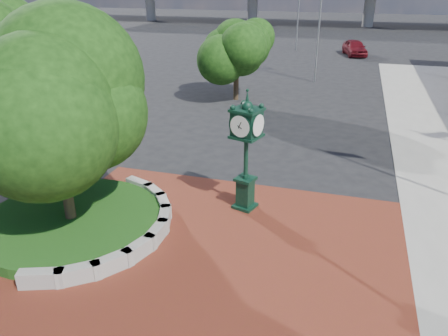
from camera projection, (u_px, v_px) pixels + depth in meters
ground at (210, 250)px, 13.81m from camera, size 200.00×200.00×0.00m
plaza at (199, 268)px, 12.93m from camera, size 12.00×12.00×0.04m
planter_wall at (132, 230)px, 14.41m from camera, size 2.96×6.77×0.54m
grass_bed at (72, 222)px, 15.03m from camera, size 6.10×6.10×0.40m
tree_planter at (56, 124)px, 13.61m from camera, size 5.20×5.20×6.33m
tree_street at (236, 52)px, 29.33m from camera, size 4.40×4.40×5.45m
post_clock at (246, 147)px, 15.35m from camera, size 1.11×1.11×4.45m
parked_car at (355, 48)px, 47.17m from camera, size 3.12×5.17×1.65m
street_lamp_near at (322, 22)px, 33.77m from camera, size 1.68×0.88×8.00m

